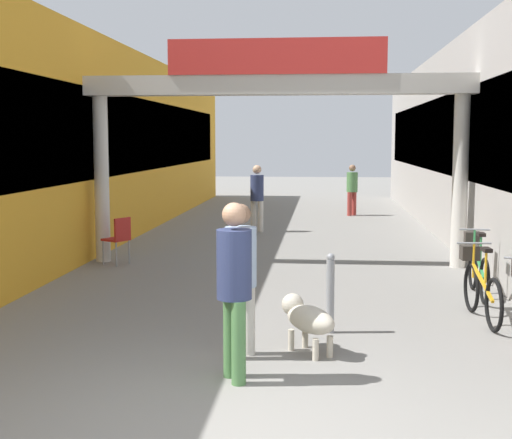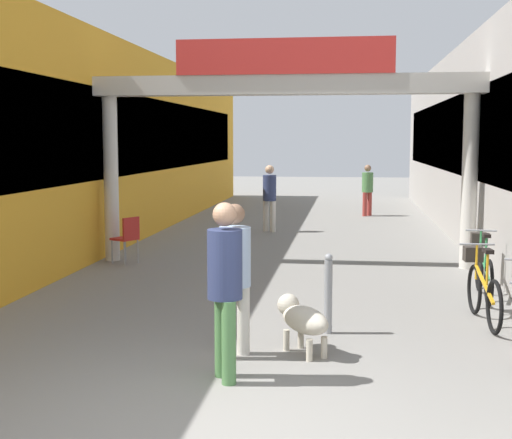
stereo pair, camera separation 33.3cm
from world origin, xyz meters
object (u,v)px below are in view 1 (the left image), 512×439
at_px(bicycle_orange_third, 480,286).
at_px(cafe_chair_red_nearer, 119,236).
at_px(bicycle_green_farthest, 477,266).
at_px(pedestrian_elderly_walking, 352,187).
at_px(pedestrian_carrying_crate, 257,194).
at_px(bollard_post_metal, 330,292).
at_px(dog_on_leash, 307,318).
at_px(pedestrian_with_dog, 241,270).
at_px(pedestrian_companion, 234,279).

relative_size(bicycle_orange_third, cafe_chair_red_nearer, 1.90).
bearing_deg(bicycle_orange_third, bicycle_green_farthest, 79.39).
height_order(pedestrian_elderly_walking, bicycle_orange_third, pedestrian_elderly_walking).
xyz_separation_m(pedestrian_carrying_crate, bollard_post_metal, (1.78, -9.47, -0.48)).
bearing_deg(dog_on_leash, pedestrian_with_dog, -162.44).
height_order(pedestrian_elderly_walking, bollard_post_metal, pedestrian_elderly_walking).
relative_size(pedestrian_companion, pedestrian_carrying_crate, 1.03).
bearing_deg(bollard_post_metal, pedestrian_carrying_crate, 100.62).
distance_m(pedestrian_companion, bollard_post_metal, 2.12).
distance_m(pedestrian_elderly_walking, dog_on_leash, 14.54).
height_order(pedestrian_with_dog, pedestrian_carrying_crate, pedestrian_carrying_crate).
distance_m(pedestrian_companion, pedestrian_carrying_crate, 11.34).
bearing_deg(pedestrian_with_dog, bicycle_orange_third, 33.05).
bearing_deg(dog_on_leash, cafe_chair_red_nearer, 124.74).
relative_size(pedestrian_carrying_crate, bicycle_orange_third, 1.01).
xyz_separation_m(pedestrian_companion, pedestrian_carrying_crate, (-0.84, 11.31, -0.03)).
bearing_deg(pedestrian_with_dog, cafe_chair_red_nearer, 118.25).
height_order(pedestrian_with_dog, bicycle_green_farthest, pedestrian_with_dog).
distance_m(pedestrian_with_dog, bicycle_orange_third, 3.51).
distance_m(pedestrian_with_dog, pedestrian_companion, 0.78).
bearing_deg(bollard_post_metal, bicycle_orange_third, 23.21).
height_order(pedestrian_carrying_crate, bollard_post_metal, pedestrian_carrying_crate).
distance_m(bicycle_orange_third, bollard_post_metal, 2.12).
relative_size(pedestrian_with_dog, bicycle_orange_third, 0.98).
bearing_deg(pedestrian_carrying_crate, dog_on_leash, -81.66).
bearing_deg(cafe_chair_red_nearer, pedestrian_companion, -64.60).
relative_size(pedestrian_with_dog, pedestrian_elderly_walking, 1.05).
distance_m(dog_on_leash, bicycle_green_farthest, 4.04).
xyz_separation_m(pedestrian_elderly_walking, bollard_post_metal, (-0.79, -13.66, -0.40)).
distance_m(dog_on_leash, bicycle_orange_third, 2.77).
bearing_deg(bicycle_orange_third, bollard_post_metal, -156.79).
bearing_deg(bollard_post_metal, pedestrian_elderly_walking, 86.70).
bearing_deg(pedestrian_companion, bicycle_green_farthest, 52.80).
bearing_deg(pedestrian_carrying_crate, cafe_chair_red_nearer, -112.82).
height_order(pedestrian_carrying_crate, dog_on_leash, pedestrian_carrying_crate).
height_order(pedestrian_companion, bicycle_orange_third, pedestrian_companion).
bearing_deg(pedestrian_companion, dog_on_leash, 55.85).
height_order(pedestrian_elderly_walking, bicycle_green_farthest, pedestrian_elderly_walking).
distance_m(pedestrian_with_dog, bollard_post_metal, 1.50).
height_order(bollard_post_metal, cafe_chair_red_nearer, bollard_post_metal).
height_order(dog_on_leash, bicycle_orange_third, bicycle_orange_third).
relative_size(pedestrian_with_dog, bicycle_green_farthest, 0.98).
bearing_deg(bicycle_green_farthest, bicycle_orange_third, -100.61).
xyz_separation_m(bicycle_green_farthest, cafe_chair_red_nearer, (-6.13, 2.07, 0.10)).
bearing_deg(pedestrian_elderly_walking, pedestrian_with_dog, -96.79).
bearing_deg(bicycle_orange_third, pedestrian_with_dog, -146.95).
bearing_deg(bicycle_orange_third, pedestrian_elderly_walking, 95.16).
bearing_deg(pedestrian_elderly_walking, pedestrian_companion, -96.37).
xyz_separation_m(pedestrian_with_dog, cafe_chair_red_nearer, (-2.94, 5.47, -0.41)).
bearing_deg(dog_on_leash, pedestrian_elderly_walking, 85.85).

